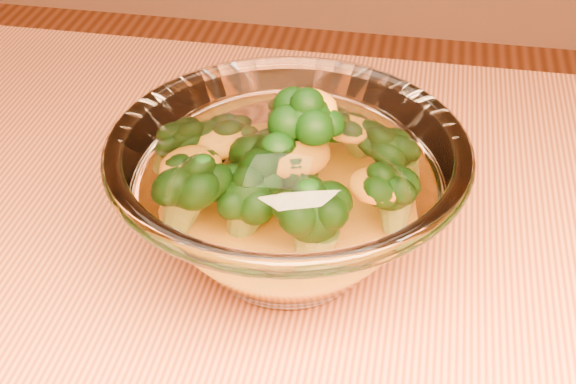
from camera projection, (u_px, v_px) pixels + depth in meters
The scene contains 3 objects.
glass_bowl at pixel (288, 198), 0.56m from camera, with size 0.25×0.25×0.11m.
cheese_sauce at pixel (288, 224), 0.57m from camera, with size 0.13×0.13×0.04m, color #FDAF15.
broccoli_heap at pixel (285, 173), 0.55m from camera, with size 0.17×0.16×0.09m.
Camera 1 is at (0.07, -0.36, 1.15)m, focal length 50.00 mm.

